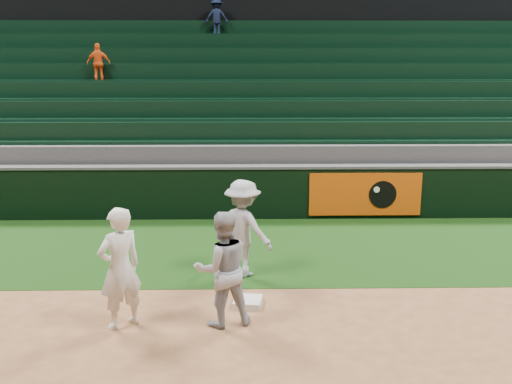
% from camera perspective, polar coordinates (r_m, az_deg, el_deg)
% --- Properties ---
extents(ground, '(70.00, 70.00, 0.00)m').
position_cam_1_polar(ground, '(8.60, -2.60, -12.04)').
color(ground, brown).
rests_on(ground, ground).
extents(foul_grass, '(36.00, 4.20, 0.01)m').
position_cam_1_polar(foul_grass, '(11.38, -2.19, -5.56)').
color(foul_grass, black).
rests_on(foul_grass, ground).
extents(upper_deck, '(40.00, 12.00, 12.00)m').
position_cam_1_polar(upper_deck, '(25.33, -1.63, 18.50)').
color(upper_deck, black).
rests_on(upper_deck, ground).
extents(first_base, '(0.47, 0.47, 0.09)m').
position_cam_1_polar(first_base, '(8.85, -0.84, -10.92)').
color(first_base, silver).
rests_on(first_base, ground).
extents(first_baseman, '(0.75, 0.72, 1.73)m').
position_cam_1_polar(first_baseman, '(8.09, -13.46, -7.42)').
color(first_baseman, white).
rests_on(first_baseman, ground).
extents(baserunner, '(0.94, 0.82, 1.65)m').
position_cam_1_polar(baserunner, '(7.98, -3.37, -7.67)').
color(baserunner, '#A1A3AC').
rests_on(baserunner, ground).
extents(base_coach, '(1.25, 1.12, 1.68)m').
position_cam_1_polar(base_coach, '(9.72, -1.32, -3.64)').
color(base_coach, '#A4A7B2').
rests_on(base_coach, foul_grass).
extents(field_wall, '(36.00, 0.45, 1.25)m').
position_cam_1_polar(field_wall, '(13.32, -1.92, 0.05)').
color(field_wall, black).
rests_on(field_wall, ground).
extents(stadium_seating, '(36.00, 5.95, 5.51)m').
position_cam_1_polar(stadium_seating, '(16.86, -1.86, 6.52)').
color(stadium_seating, '#3A3A3D').
rests_on(stadium_seating, ground).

